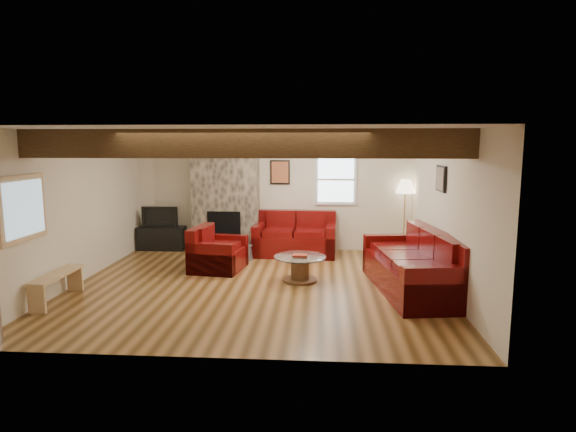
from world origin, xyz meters
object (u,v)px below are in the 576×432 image
at_px(television, 161,216).
at_px(floor_lamp, 405,190).
at_px(loveseat, 295,234).
at_px(coffee_table, 300,269).
at_px(tv_cabinet, 162,238).
at_px(sofa_three, 412,261).
at_px(armchair_red, 218,248).

distance_m(television, floor_lamp, 5.28).
bearing_deg(loveseat, coffee_table, -81.77).
bearing_deg(coffee_table, floor_lamp, 47.24).
relative_size(loveseat, television, 2.13).
distance_m(loveseat, tv_cabinet, 2.97).
bearing_deg(floor_lamp, coffee_table, -132.76).
height_order(sofa_three, television, television).
xyz_separation_m(sofa_three, television, (-4.93, 2.67, 0.26)).
relative_size(loveseat, coffee_table, 1.91).
bearing_deg(tv_cabinet, armchair_red, -45.12).
xyz_separation_m(loveseat, armchair_red, (-1.35, -1.31, -0.05)).
xyz_separation_m(tv_cabinet, floor_lamp, (5.25, 0.02, 1.08)).
bearing_deg(television, floor_lamp, 0.22).
xyz_separation_m(sofa_three, floor_lamp, (0.32, 2.69, 0.87)).
bearing_deg(floor_lamp, armchair_red, -155.89).
xyz_separation_m(tv_cabinet, television, (0.00, 0.00, 0.48)).
distance_m(armchair_red, television, 2.30).
xyz_separation_m(armchair_red, floor_lamp, (3.65, 1.63, 0.94)).
distance_m(sofa_three, floor_lamp, 2.84).
bearing_deg(loveseat, armchair_red, -133.13).
bearing_deg(coffee_table, tv_cabinet, 144.30).
xyz_separation_m(sofa_three, coffee_table, (-1.79, 0.41, -0.26)).
height_order(loveseat, armchair_red, loveseat).
xyz_separation_m(loveseat, television, (-2.95, 0.30, 0.29)).
xyz_separation_m(loveseat, tv_cabinet, (-2.95, 0.30, -0.19)).
height_order(coffee_table, television, television).
relative_size(sofa_three, floor_lamp, 1.56).
xyz_separation_m(sofa_three, tv_cabinet, (-4.93, 2.67, -0.22)).
xyz_separation_m(sofa_three, loveseat, (-1.98, 2.37, -0.03)).
height_order(loveseat, coffee_table, loveseat).
bearing_deg(armchair_red, television, 52.83).
relative_size(loveseat, tv_cabinet, 1.66).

